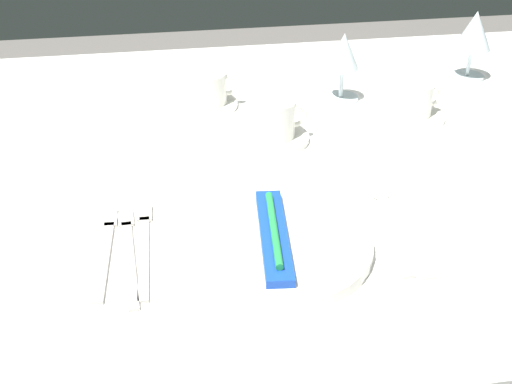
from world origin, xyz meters
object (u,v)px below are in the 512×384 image
(coffee_cup_right, at_px, (274,118))
(wine_glass_centre, at_px, (343,56))
(coffee_cup_far, at_px, (207,88))
(wine_glass_left, at_px, (474,33))
(fork_inner, at_px, (129,251))
(fork_outer, at_px, (144,245))
(dinner_knife, at_px, (381,228))
(dinner_plate, at_px, (270,244))
(coffee_cup_left, at_px, (413,98))
(fork_salad, at_px, (106,249))
(spoon_soup, at_px, (394,218))
(toothbrush_package, at_px, (270,234))

(coffee_cup_right, relative_size, wine_glass_centre, 0.73)
(coffee_cup_far, distance_m, wine_glass_left, 0.57)
(coffee_cup_far, bearing_deg, fork_inner, -108.34)
(wine_glass_left, bearing_deg, fork_inner, -143.90)
(wine_glass_left, bearing_deg, fork_outer, -143.69)
(dinner_knife, height_order, coffee_cup_far, coffee_cup_far)
(dinner_plate, height_order, dinner_knife, dinner_plate)
(dinner_plate, xyz_separation_m, wine_glass_centre, (0.23, 0.48, 0.08))
(fork_inner, bearing_deg, coffee_cup_far, 71.66)
(dinner_plate, distance_m, coffee_cup_left, 0.50)
(fork_inner, height_order, wine_glass_left, wine_glass_left)
(dinner_knife, distance_m, wine_glass_left, 0.65)
(dinner_plate, xyz_separation_m, fork_salad, (-0.22, 0.04, -0.01))
(coffee_cup_far, xyz_separation_m, wine_glass_centre, (0.27, -0.01, 0.05))
(fork_salad, height_order, wine_glass_centre, wine_glass_centre)
(dinner_plate, bearing_deg, coffee_cup_right, 78.64)
(coffee_cup_right, xyz_separation_m, wine_glass_left, (0.46, 0.23, 0.05))
(coffee_cup_far, xyz_separation_m, wine_glass_left, (0.57, 0.06, 0.06))
(wine_glass_left, bearing_deg, fork_salad, -145.59)
(fork_inner, xyz_separation_m, wine_glass_centre, (0.42, 0.45, 0.09))
(fork_inner, bearing_deg, fork_salad, 161.16)
(spoon_soup, distance_m, coffee_cup_left, 0.36)
(spoon_soup, xyz_separation_m, coffee_cup_far, (-0.23, 0.44, 0.04))
(fork_outer, xyz_separation_m, dinner_knife, (0.33, -0.01, 0.00))
(wine_glass_centre, xyz_separation_m, wine_glass_left, (0.30, 0.07, 0.01))
(coffee_cup_far, bearing_deg, wine_glass_centre, -1.36)
(wine_glass_left, bearing_deg, dinner_plate, -133.98)
(fork_salad, relative_size, coffee_cup_right, 2.09)
(coffee_cup_left, xyz_separation_m, wine_glass_left, (0.19, 0.18, 0.06))
(coffee_cup_right, relative_size, coffee_cup_far, 0.99)
(fork_salad, bearing_deg, toothbrush_package, -9.05)
(coffee_cup_right, bearing_deg, dinner_plate, -101.36)
(fork_outer, distance_m, dinner_knife, 0.33)
(fork_inner, bearing_deg, spoon_soup, 3.18)
(fork_inner, bearing_deg, wine_glass_centre, 47.32)
(fork_outer, bearing_deg, dinner_knife, -2.33)
(spoon_soup, height_order, coffee_cup_left, coffee_cup_left)
(dinner_plate, bearing_deg, fork_inner, 172.61)
(coffee_cup_left, distance_m, coffee_cup_right, 0.28)
(fork_inner, bearing_deg, wine_glass_left, 36.10)
(fork_inner, height_order, dinner_knife, same)
(fork_salad, distance_m, wine_glass_centre, 0.64)
(coffee_cup_left, xyz_separation_m, coffee_cup_right, (-0.27, -0.05, 0.00))
(fork_inner, distance_m, wine_glass_centre, 0.62)
(coffee_cup_left, bearing_deg, dinner_knife, -116.52)
(fork_inner, xyz_separation_m, coffee_cup_right, (0.25, 0.30, 0.04))
(coffee_cup_far, relative_size, wine_glass_centre, 0.74)
(coffee_cup_right, height_order, wine_glass_centre, wine_glass_centre)
(spoon_soup, height_order, wine_glass_centre, wine_glass_centre)
(coffee_cup_right, distance_m, wine_glass_centre, 0.23)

